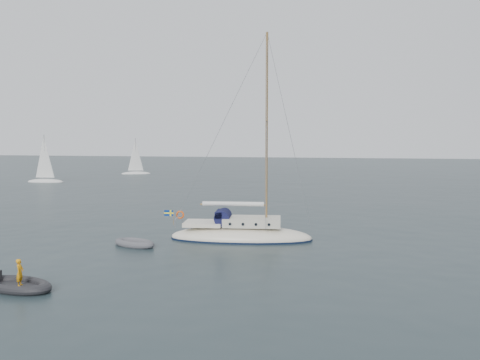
# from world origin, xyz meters

# --- Properties ---
(ground) EXTENTS (300.00, 300.00, 0.00)m
(ground) POSITION_xyz_m (0.00, 0.00, 0.00)
(ground) COLOR black
(ground) RESTS_ON ground
(sailboat) EXTENTS (10.35, 3.10, 14.74)m
(sailboat) POSITION_xyz_m (-0.91, 0.70, 1.11)
(sailboat) COLOR beige
(sailboat) RESTS_ON ground
(dinghy) EXTENTS (3.13, 1.41, 0.45)m
(dinghy) POSITION_xyz_m (-7.33, -2.65, 0.20)
(dinghy) COLOR #4E4F53
(dinghy) RESTS_ON ground
(rib) EXTENTS (3.86, 1.75, 1.47)m
(rib) POSITION_xyz_m (-8.90, -12.00, 0.23)
(rib) COLOR black
(rib) RESTS_ON ground
(distant_yacht_a) EXTENTS (6.18, 3.30, 8.19)m
(distant_yacht_a) POSITION_xyz_m (-41.14, 36.88, 3.50)
(distant_yacht_a) COLOR silver
(distant_yacht_a) RESTS_ON ground
(distant_yacht_c) EXTENTS (5.76, 3.07, 7.63)m
(distant_yacht_c) POSITION_xyz_m (-34.41, 56.83, 3.26)
(distant_yacht_c) COLOR silver
(distant_yacht_c) RESTS_ON ground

